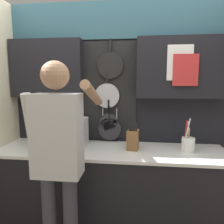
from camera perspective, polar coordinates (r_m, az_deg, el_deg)
name	(u,v)px	position (r m, az deg, el deg)	size (l,w,h in m)	color
base_cabinet_counter	(111,192)	(2.47, -0.27, -20.10)	(2.35, 0.65, 0.93)	black
back_wall_unit	(115,94)	(2.47, 0.77, 4.69)	(2.92, 0.23, 2.49)	black
microwave	(64,133)	(2.39, -12.54, -5.34)	(0.46, 0.35, 0.30)	silver
knife_block	(133,139)	(2.27, 5.46, -7.16)	(0.13, 0.16, 0.28)	brown
utensil_crock	(188,144)	(2.33, 19.24, -7.79)	(0.13, 0.13, 0.34)	white
person	(58,151)	(1.83, -13.86, -9.92)	(0.54, 0.68, 1.78)	#383842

